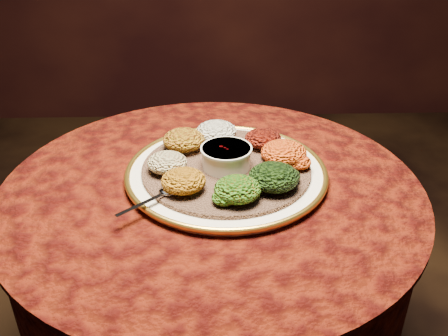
{
  "coord_description": "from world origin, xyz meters",
  "views": [
    {
      "loc": [
        -0.0,
        -0.96,
        1.34
      ],
      "look_at": [
        0.03,
        0.03,
        0.76
      ],
      "focal_mm": 40.0,
      "sensor_mm": 36.0,
      "label": 1
    }
  ],
  "objects": [
    {
      "name": "portion_shiro",
      "position": [
        -0.07,
        0.12,
        0.79
      ],
      "size": [
        0.1,
        0.1,
        0.05
      ],
      "primitive_type": "ellipsoid",
      "color": "#9D7212",
      "rests_on": "injera"
    },
    {
      "name": "portion_tikil",
      "position": [
        0.17,
        0.05,
        0.79
      ],
      "size": [
        0.11,
        0.1,
        0.05
      ],
      "primitive_type": "ellipsoid",
      "color": "#C88210",
      "rests_on": "injera"
    },
    {
      "name": "stew_bowl",
      "position": [
        0.03,
        0.03,
        0.79
      ],
      "size": [
        0.12,
        0.12,
        0.05
      ],
      "color": "silver",
      "rests_on": "injera"
    },
    {
      "name": "table",
      "position": [
        0.0,
        0.0,
        0.55
      ],
      "size": [
        0.96,
        0.96,
        0.73
      ],
      "color": "black",
      "rests_on": "ground"
    },
    {
      "name": "injera",
      "position": [
        0.03,
        0.03,
        0.76
      ],
      "size": [
        0.43,
        0.43,
        0.01
      ],
      "primitive_type": "cylinder",
      "rotation": [
        0.0,
        0.0,
        0.11
      ],
      "color": "#8B5C45",
      "rests_on": "platter"
    },
    {
      "name": "portion_kitfo",
      "position": [
        0.13,
        0.13,
        0.78
      ],
      "size": [
        0.09,
        0.09,
        0.04
      ],
      "primitive_type": "ellipsoid",
      "color": "black",
      "rests_on": "injera"
    },
    {
      "name": "portion_kik",
      "position": [
        -0.06,
        -0.06,
        0.79
      ],
      "size": [
        0.1,
        0.09,
        0.05
      ],
      "primitive_type": "ellipsoid",
      "color": "#9B570D",
      "rests_on": "injera"
    },
    {
      "name": "portion_ayib",
      "position": [
        0.01,
        0.17,
        0.79
      ],
      "size": [
        0.1,
        0.1,
        0.05
      ],
      "primitive_type": "ellipsoid",
      "color": "beige",
      "rests_on": "injera"
    },
    {
      "name": "spoon",
      "position": [
        -0.1,
        -0.08,
        0.77
      ],
      "size": [
        0.13,
        0.11,
        0.01
      ],
      "rotation": [
        0.0,
        0.0,
        -2.42
      ],
      "color": "silver",
      "rests_on": "injera"
    },
    {
      "name": "portion_gomen",
      "position": [
        0.13,
        -0.06,
        0.79
      ],
      "size": [
        0.11,
        0.1,
        0.05
      ],
      "primitive_type": "ellipsoid",
      "color": "black",
      "rests_on": "injera"
    },
    {
      "name": "portion_timatim",
      "position": [
        -0.1,
        0.02,
        0.78
      ],
      "size": [
        0.09,
        0.09,
        0.04
      ],
      "primitive_type": "ellipsoid",
      "color": "maroon",
      "rests_on": "injera"
    },
    {
      "name": "portion_mixveg",
      "position": [
        0.05,
        -0.1,
        0.79
      ],
      "size": [
        0.1,
        0.09,
        0.05
      ],
      "primitive_type": "ellipsoid",
      "color": "#922609",
      "rests_on": "injera"
    },
    {
      "name": "platter",
      "position": [
        0.03,
        0.03,
        0.75
      ],
      "size": [
        0.57,
        0.57,
        0.02
      ],
      "rotation": [
        0.0,
        0.0,
        -0.31
      ],
      "color": "white",
      "rests_on": "table"
    }
  ]
}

